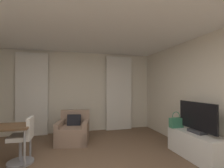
% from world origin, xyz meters
% --- Properties ---
extents(wall_window, '(5.12, 0.06, 2.60)m').
position_xyz_m(wall_window, '(0.00, 3.03, 1.30)').
color(wall_window, beige).
rests_on(wall_window, ground).
extents(wall_right, '(0.06, 6.12, 2.60)m').
position_xyz_m(wall_right, '(2.53, 0.00, 1.30)').
color(wall_right, beige).
rests_on(wall_right, ground).
extents(ceiling, '(5.12, 6.12, 0.06)m').
position_xyz_m(ceiling, '(0.00, 0.00, 2.63)').
color(ceiling, white).
rests_on(ceiling, wall_left).
extents(curtain_left_panel, '(0.90, 0.06, 2.50)m').
position_xyz_m(curtain_left_panel, '(-1.38, 2.90, 1.25)').
color(curtain_left_panel, silver).
rests_on(curtain_left_panel, ground).
extents(curtain_right_panel, '(0.90, 0.06, 2.50)m').
position_xyz_m(curtain_right_panel, '(1.38, 2.90, 1.25)').
color(curtain_right_panel, silver).
rests_on(curtain_right_panel, ground).
extents(armchair, '(0.94, 0.98, 0.81)m').
position_xyz_m(armchair, '(-0.19, 1.99, 0.28)').
color(armchair, '#997A66').
rests_on(armchair, ground).
extents(desk_chair, '(0.48, 0.48, 0.88)m').
position_xyz_m(desk_chair, '(-1.18, 1.01, 0.39)').
color(desk_chair, gray).
rests_on(desk_chair, ground).
extents(tv_console, '(0.49, 1.26, 0.53)m').
position_xyz_m(tv_console, '(2.22, 0.31, 0.27)').
color(tv_console, white).
rests_on(tv_console, ground).
extents(tv_flatscreen, '(0.20, 0.98, 0.63)m').
position_xyz_m(tv_flatscreen, '(2.22, 0.28, 0.83)').
color(tv_flatscreen, '#333338').
rests_on(tv_flatscreen, tv_console).
extents(handbag_primary, '(0.30, 0.14, 0.37)m').
position_xyz_m(handbag_primary, '(2.09, 0.77, 0.65)').
color(handbag_primary, '#387F5B').
rests_on(handbag_primary, tv_console).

